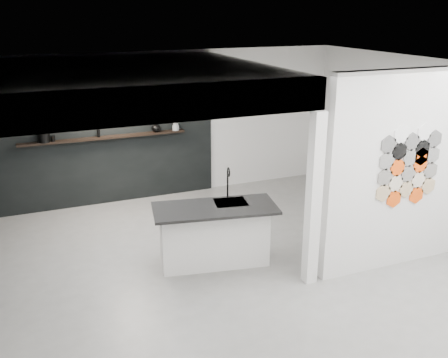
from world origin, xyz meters
TOP-DOWN VIEW (x-y plane):
  - floor at (0.00, 0.00)m, footprint 7.00×6.00m
  - partition_panel at (2.23, -1.00)m, footprint 2.45×0.15m
  - bay_clad_back at (-1.30, 2.97)m, footprint 4.40×0.04m
  - bulkhead at (-1.30, 1.00)m, footprint 4.40×4.00m
  - corner_column at (0.82, -1.00)m, footprint 0.16×0.16m
  - fascia_beam at (-1.30, -0.92)m, footprint 4.40×0.16m
  - display_shelf at (-1.20, 2.87)m, footprint 3.00×0.15m
  - kitchen_island at (-0.19, -0.04)m, footprint 1.83×1.06m
  - stockpot at (-2.24, 2.87)m, footprint 0.25×0.25m
  - kettle at (-0.24, 2.87)m, footprint 0.19×0.19m
  - glass_bowl at (0.15, 2.87)m, footprint 0.17×0.17m
  - glass_vase at (0.15, 2.87)m, footprint 0.10×0.10m
  - bottle_dark at (-1.30, 2.87)m, footprint 0.05×0.05m
  - utensil_cup at (-2.09, 2.87)m, footprint 0.08×0.08m
  - hex_tile_cluster at (2.26, -1.09)m, footprint 1.04×0.02m

SIDE VIEW (x-z plane):
  - floor at x=0.00m, z-range -0.01..0.00m
  - kitchen_island at x=-0.19m, z-range -0.23..1.16m
  - bay_clad_back at x=-1.30m, z-range 0.00..2.35m
  - corner_column at x=0.82m, z-range 0.00..2.35m
  - display_shelf at x=-1.20m, z-range 1.28..1.32m
  - glass_bowl at x=0.15m, z-range 1.32..1.41m
  - utensil_cup at x=-2.09m, z-range 1.32..1.42m
  - glass_vase at x=0.15m, z-range 1.32..1.45m
  - bottle_dark at x=-1.30m, z-range 1.32..1.46m
  - kettle at x=-0.24m, z-range 1.32..1.47m
  - partition_panel at x=2.23m, z-range 0.00..2.80m
  - stockpot at x=-2.24m, z-range 1.32..1.48m
  - hex_tile_cluster at x=2.26m, z-range 0.92..2.09m
  - bulkhead at x=-1.30m, z-range 2.35..2.75m
  - fascia_beam at x=-1.30m, z-range 2.35..2.75m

